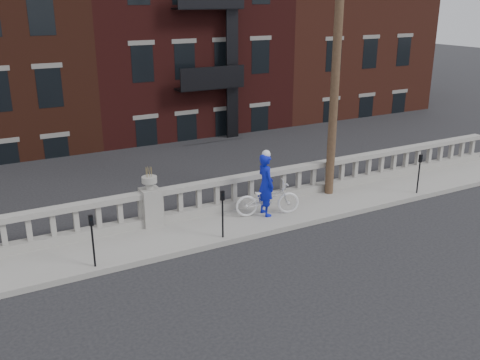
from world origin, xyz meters
name	(u,v)px	position (x,y,z in m)	size (l,w,h in m)	color
ground	(210,290)	(0.00, 0.00, 0.00)	(120.00, 120.00, 0.00)	black
sidewalk	(164,239)	(0.00, 3.00, 0.07)	(32.00, 2.20, 0.15)	gray
balustrade	(151,209)	(0.00, 3.95, 0.64)	(28.00, 0.34, 1.03)	gray
planter_pedestal	(151,203)	(0.00, 3.95, 0.83)	(0.55, 0.55, 1.76)	gray
lower_level	(46,67)	(0.56, 23.04, 2.63)	(80.00, 44.00, 20.80)	#605E59
utility_pole	(337,39)	(6.20, 3.60, 5.24)	(1.60, 0.28, 10.00)	#422D1E
parking_meter_a	(92,235)	(-2.12, 2.15, 1.00)	(0.10, 0.09, 1.36)	black
parking_meter_b	(223,209)	(1.42, 2.15, 1.00)	(0.10, 0.09, 1.36)	black
parking_meter_c	(419,169)	(8.82, 2.15, 1.00)	(0.10, 0.09, 1.36)	black
bicycle	(268,199)	(3.36, 2.96, 0.67)	(0.69, 1.98, 1.04)	silver
cyclist	(266,185)	(3.31, 3.00, 1.12)	(0.71, 0.46, 1.94)	#0B16A8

